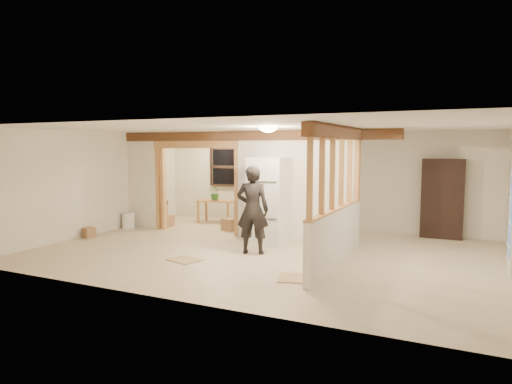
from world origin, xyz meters
The scene contains 28 objects.
floor centered at (0.00, 0.00, -0.01)m, with size 9.00×6.50×0.01m, color beige.
ceiling centered at (0.00, 0.00, 2.50)m, with size 9.00×6.50×0.01m, color white.
wall_back centered at (0.00, 3.25, 1.25)m, with size 9.00×0.01×2.50m, color silver.
wall_front centered at (0.00, -3.25, 1.25)m, with size 9.00×0.01×2.50m, color silver.
wall_left centered at (-4.50, 0.00, 1.25)m, with size 0.01×6.50×2.50m, color silver.
partition_left_stub centered at (-4.05, 1.20, 1.25)m, with size 0.90×0.12×2.50m, color white.
partition_center centered at (0.20, 1.20, 1.25)m, with size 2.80×0.12×2.50m, color white.
doorway_frame centered at (-2.40, 1.20, 1.10)m, with size 2.46×0.14×2.20m, color tan.
header_beam_back centered at (-1.00, 1.20, 2.38)m, with size 7.00×0.18×0.22m, color brown.
header_beam_right centered at (1.60, -0.40, 2.38)m, with size 0.18×3.30×0.22m, color brown.
pony_wall centered at (1.60, -0.40, 0.50)m, with size 0.12×3.20×1.00m, color white.
stud_partition centered at (1.60, -0.40, 1.66)m, with size 0.14×3.20×1.32m, color tan.
window_back centered at (-2.60, 3.17, 1.55)m, with size 1.12×0.10×1.10m, color black.
ceiling_dome_main centered at (0.30, -0.50, 2.48)m, with size 0.36×0.36×0.16m, color #FFEABF.
ceiling_dome_util centered at (-2.50, 2.30, 2.48)m, with size 0.32×0.32×0.14m, color #FFEABF.
hanging_bulb centered at (-2.00, 1.60, 2.18)m, with size 0.07×0.07×0.07m, color #FFD88C.
refrigerator centered at (-0.22, 0.76, 0.95)m, with size 0.78×0.76×1.90m, color white.
woman centered at (-0.14, -0.26, 0.88)m, with size 0.64×0.42×1.77m, color black.
work_table centered at (-2.65, 2.61, 0.33)m, with size 1.03×0.52×0.65m, color tan.
potted_plant centered at (-2.64, 2.53, 0.85)m, with size 0.36×0.31×0.40m, color #2F792F.
shop_vac centered at (-4.20, 2.10, 0.31)m, with size 0.47×0.47×0.61m, color #A02311.
bookshelf centered at (3.17, 3.03, 0.93)m, with size 0.93×0.31×1.85m, color black.
bucket centered at (-4.31, 0.89, 0.21)m, with size 0.32×0.32×0.41m, color white.
box_util_a centered at (-1.78, 1.77, 0.15)m, with size 0.35×0.30×0.30m, color #A4764F.
box_util_b centered at (-3.59, 1.55, 0.15)m, with size 0.32×0.32×0.30m, color #A4764F.
box_front centered at (-4.33, -0.45, 0.11)m, with size 0.28×0.23×0.23m, color #A4764F.
floor_panel_near centered at (1.26, -1.55, 0.01)m, with size 0.54×0.54×0.02m, color tan.
floor_panel_far centered at (-1.05, -1.31, 0.01)m, with size 0.57×0.46×0.02m, color tan.
Camera 1 is at (3.77, -8.32, 2.12)m, focal length 32.00 mm.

